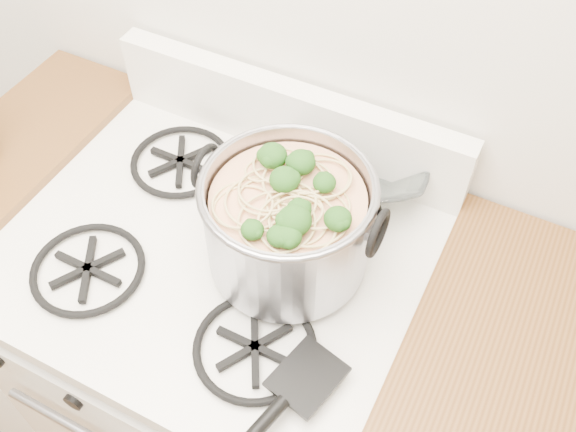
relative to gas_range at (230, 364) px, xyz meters
The scene contains 5 objects.
gas_range is the anchor object (origin of this frame).
counter_left 0.51m from the gas_range, behind, with size 0.25×0.65×0.92m.
stock_pot 0.60m from the gas_range, 13.82° to the left, with size 0.32×0.29×0.20m.
spatula 0.59m from the gas_range, 30.58° to the right, with size 0.29×0.31×0.02m, color black, non-canonical shape.
glass_bowl 0.60m from the gas_range, 59.61° to the left, with size 0.11×0.11×0.03m, color white.
Camera 1 is at (0.44, 0.70, 1.85)m, focal length 40.00 mm.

